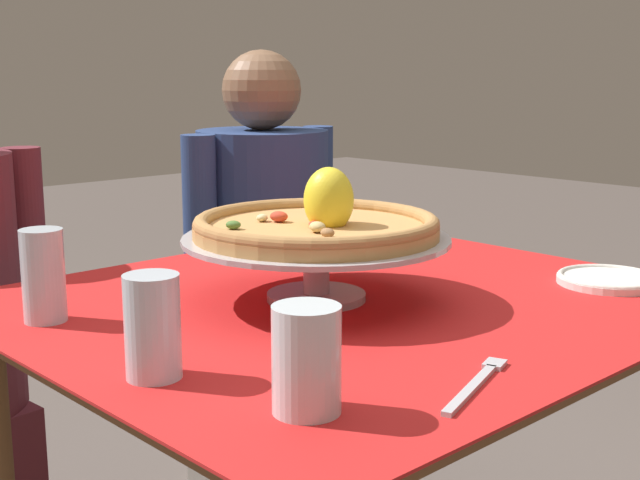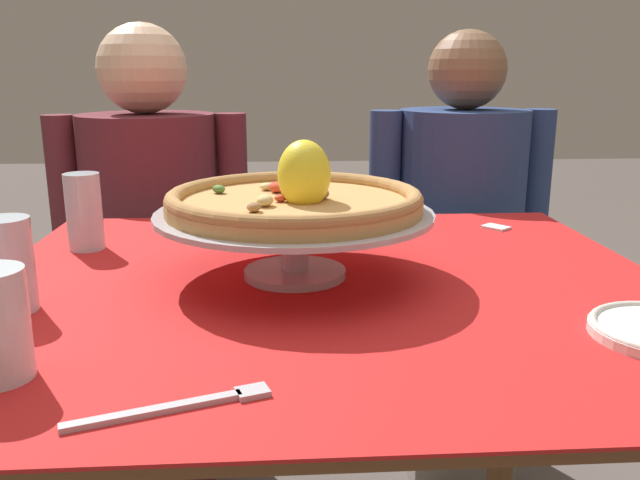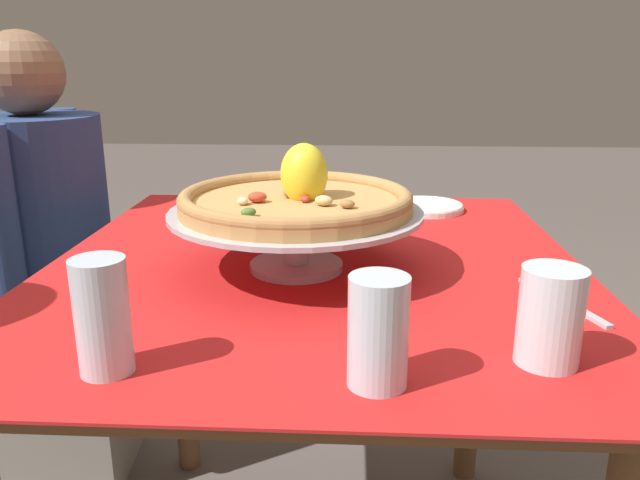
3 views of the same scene
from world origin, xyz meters
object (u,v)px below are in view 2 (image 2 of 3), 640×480
pizza (295,198)px  pizza_stand (295,226)px  water_glass_back_left (85,217)px  dinner_fork (182,405)px  diner_left (155,262)px  diner_right (456,268)px  sugar_packet (496,227)px  water_glass_side_left (8,271)px

pizza → pizza_stand: bearing=134.3°
water_glass_back_left → dinner_fork: 0.64m
pizza_stand → diner_left: diner_left is taller
water_glass_back_left → diner_right: size_ratio=0.12×
diner_left → diner_right: diner_left is taller
diner_left → sugar_packet: bearing=-29.2°
water_glass_back_left → sugar_packet: water_glass_back_left is taller
pizza → dinner_fork: 0.44m
water_glass_back_left → diner_right: 0.99m
pizza_stand → sugar_packet: pizza_stand is taller
pizza → dinner_fork: (-0.12, -0.40, -0.12)m
pizza → diner_right: diner_right is taller
pizza_stand → pizza: (0.00, -0.00, 0.04)m
water_glass_side_left → pizza: bearing=17.8°
water_glass_side_left → diner_right: (0.83, 0.80, -0.26)m
sugar_packet → diner_right: bearing=85.0°
water_glass_back_left → diner_left: bearing=88.6°
pizza → sugar_packet: size_ratio=7.76×
pizza → diner_left: (-0.36, 0.73, -0.31)m
pizza_stand → dinner_fork: size_ratio=2.22×
sugar_packet → water_glass_side_left: bearing=-152.4°
pizza_stand → dinner_fork: bearing=-106.3°
sugar_packet → diner_left: 0.90m
pizza → sugar_packet: pizza is taller
water_glass_side_left → dinner_fork: size_ratio=0.66×
water_glass_side_left → diner_left: size_ratio=0.11×
pizza_stand → diner_right: (0.45, 0.68, -0.28)m
dinner_fork → diner_left: size_ratio=0.16×
water_glass_side_left → dinner_fork: (0.26, -0.28, -0.05)m
pizza_stand → water_glass_side_left: water_glass_side_left is taller
pizza → diner_right: (0.45, 0.68, -0.33)m
diner_right → water_glass_back_left: bearing=-149.0°
water_glass_back_left → diner_left: (0.01, 0.54, -0.24)m
pizza → water_glass_back_left: size_ratio=2.83×
pizza → water_glass_back_left: pizza is taller
pizza_stand → water_glass_back_left: bearing=153.2°
water_glass_side_left → diner_right: size_ratio=0.11×
pizza → water_glass_back_left: (-0.37, 0.19, -0.07)m
dinner_fork → diner_right: bearing=62.3°
dinner_fork → pizza_stand: bearing=73.7°
water_glass_back_left → diner_left: size_ratio=0.11×
pizza_stand → diner_right: 0.86m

